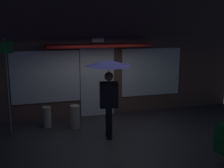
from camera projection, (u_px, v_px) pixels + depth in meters
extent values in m
plane|color=#2D2D33|center=(117.00, 140.00, 7.36)|extent=(18.00, 18.00, 0.00)
cube|color=brown|center=(96.00, 46.00, 9.11)|extent=(9.81, 0.30, 4.48)
cube|color=white|center=(97.00, 82.00, 9.18)|extent=(1.10, 0.04, 2.20)
cube|color=white|center=(46.00, 77.00, 8.69)|extent=(2.08, 0.04, 1.60)
cube|color=white|center=(151.00, 72.00, 9.65)|extent=(2.08, 0.04, 1.60)
cube|color=white|center=(97.00, 40.00, 8.84)|extent=(0.36, 0.16, 0.12)
cube|color=maroon|center=(99.00, 45.00, 8.63)|extent=(3.20, 0.70, 0.08)
cylinder|color=black|center=(109.00, 121.00, 7.52)|extent=(0.15, 0.15, 0.83)
cylinder|color=black|center=(109.00, 124.00, 7.33)|extent=(0.15, 0.15, 0.83)
cube|color=black|center=(109.00, 95.00, 7.27)|extent=(0.49, 0.31, 0.67)
cube|color=silver|center=(107.00, 94.00, 7.39)|extent=(0.14, 0.04, 0.53)
cube|color=red|center=(107.00, 94.00, 7.39)|extent=(0.05, 0.03, 0.43)
sphere|color=#A47D64|center=(109.00, 76.00, 7.18)|extent=(0.23, 0.23, 0.23)
cylinder|color=slate|center=(109.00, 77.00, 7.18)|extent=(0.02, 0.02, 0.86)
cone|color=#14144C|center=(109.00, 63.00, 7.11)|extent=(1.17, 1.17, 0.15)
cylinder|color=#595B60|center=(8.00, 87.00, 7.48)|extent=(0.07, 0.07, 2.60)
cube|color=#198C33|center=(4.00, 47.00, 7.25)|extent=(0.40, 0.02, 0.30)
cylinder|color=#B2A899|center=(75.00, 117.00, 8.16)|extent=(0.28, 0.28, 0.66)
cylinder|color=#9E998E|center=(47.00, 117.00, 8.23)|extent=(0.25, 0.25, 0.61)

